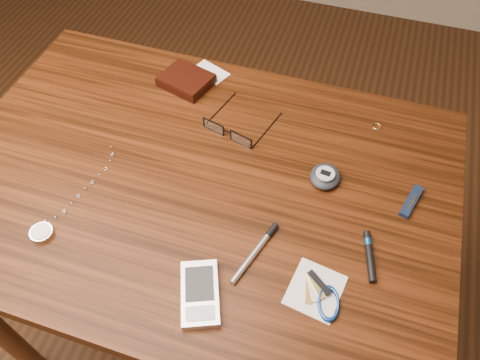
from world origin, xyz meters
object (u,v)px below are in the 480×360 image
(notepad_keys, at_px, (322,296))
(wallet_and_card, at_px, (187,80))
(eyeglasses, at_px, (229,131))
(pda_phone, at_px, (200,293))
(silver_pen, at_px, (258,248))
(pocket_watch, at_px, (44,230))
(pedometer, at_px, (325,176))
(desk, at_px, (200,207))
(pocket_knife, at_px, (411,201))

(notepad_keys, bearing_deg, wallet_and_card, 134.13)
(eyeglasses, distance_m, pda_phone, 0.36)
(wallet_and_card, xyz_separation_m, silver_pen, (0.28, -0.37, -0.01))
(pocket_watch, height_order, silver_pen, same)
(pedometer, bearing_deg, eyeglasses, 165.44)
(pda_phone, bearing_deg, eyeglasses, 101.29)
(silver_pen, bearing_deg, desk, 144.63)
(wallet_and_card, bearing_deg, desk, -64.47)
(notepad_keys, bearing_deg, pocket_knife, 63.09)
(pocket_watch, height_order, notepad_keys, pocket_watch)
(desk, relative_size, pocket_knife, 12.38)
(eyeglasses, height_order, notepad_keys, eyeglasses)
(wallet_and_card, relative_size, eyeglasses, 1.02)
(pda_phone, relative_size, pocket_knife, 1.58)
(pedometer, xyz_separation_m, notepad_keys, (0.05, -0.24, -0.01))
(pocket_watch, height_order, pocket_knife, same)
(notepad_keys, bearing_deg, desk, 149.63)
(wallet_and_card, distance_m, pocket_watch, 0.46)
(pocket_watch, xyz_separation_m, pda_phone, (0.31, -0.03, 0.00))
(wallet_and_card, xyz_separation_m, eyeglasses, (0.15, -0.12, 0.00))
(desk, relative_size, pda_phone, 7.85)
(desk, relative_size, wallet_and_card, 6.48)
(desk, xyz_separation_m, silver_pen, (0.16, -0.12, 0.11))
(eyeglasses, relative_size, pocket_knife, 1.88)
(desk, distance_m, pedometer, 0.28)
(desk, distance_m, eyeglasses, 0.17)
(desk, distance_m, pocket_watch, 0.31)
(wallet_and_card, bearing_deg, pocket_knife, -19.10)
(pedometer, relative_size, silver_pen, 0.53)
(wallet_and_card, xyz_separation_m, pocket_knife, (0.53, -0.18, -0.01))
(pda_phone, bearing_deg, pedometer, 64.24)
(pocket_knife, bearing_deg, wallet_and_card, 160.90)
(wallet_and_card, relative_size, pedometer, 2.13)
(pda_phone, height_order, pocket_knife, pda_phone)
(eyeglasses, bearing_deg, notepad_keys, -48.58)
(eyeglasses, relative_size, pedometer, 2.10)
(pda_phone, relative_size, silver_pen, 0.94)
(wallet_and_card, height_order, notepad_keys, wallet_and_card)
(pedometer, bearing_deg, pocket_watch, -149.14)
(desk, xyz_separation_m, pda_phone, (0.10, -0.23, 0.11))
(desk, bearing_deg, eyeglasses, 78.65)
(wallet_and_card, distance_m, eyeglasses, 0.19)
(desk, xyz_separation_m, pocket_watch, (-0.21, -0.20, 0.11))
(silver_pen, bearing_deg, wallet_and_card, 127.62)
(pocket_watch, height_order, pedometer, pedometer)
(desk, bearing_deg, pocket_knife, 9.59)
(pocket_watch, distance_m, pedometer, 0.53)
(wallet_and_card, distance_m, notepad_keys, 0.58)
(pda_phone, bearing_deg, wallet_and_card, 114.36)
(desk, relative_size, pocket_watch, 4.06)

